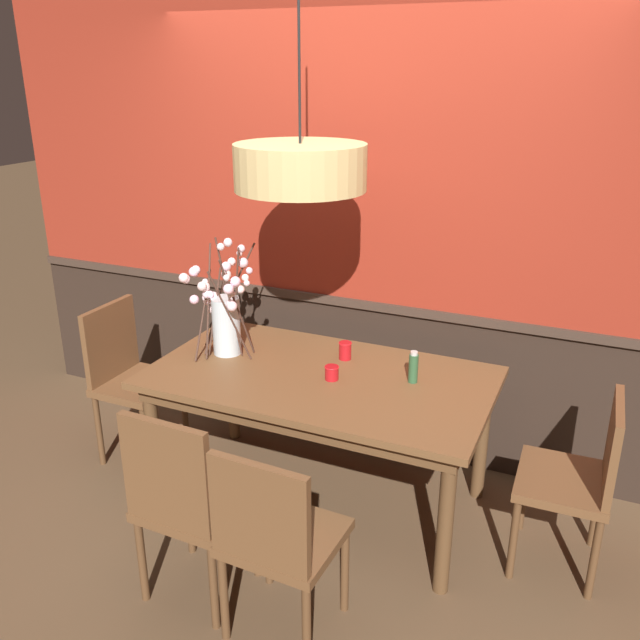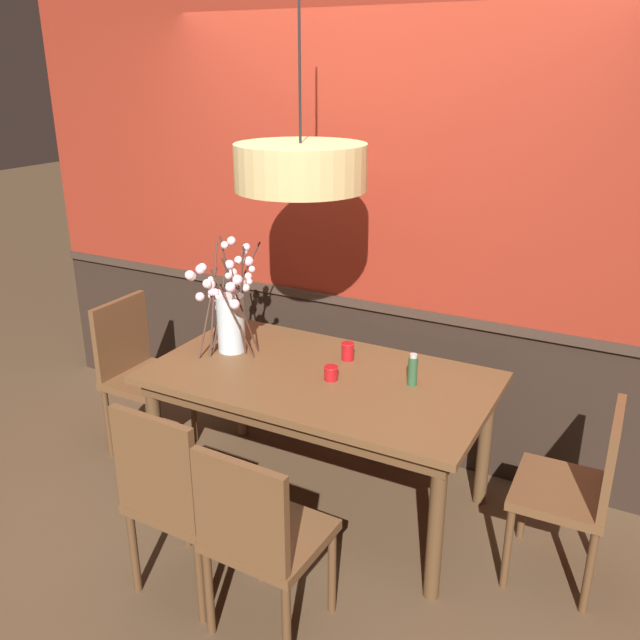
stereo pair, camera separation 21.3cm
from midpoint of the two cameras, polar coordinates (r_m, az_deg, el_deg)
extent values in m
plane|color=brown|center=(3.81, 1.66, -14.93)|extent=(24.00, 24.00, 0.00)
cube|color=#2D2119|center=(4.16, 6.19, -4.64)|extent=(4.84, 0.12, 0.89)
cube|color=#3E2E24|center=(3.97, 6.39, 1.40)|extent=(4.84, 0.14, 0.05)
cube|color=maroon|center=(3.78, 7.02, 14.73)|extent=(4.84, 0.12, 1.88)
cube|color=brown|center=(3.43, 1.79, -4.92)|extent=(1.72, 0.97, 0.04)
cube|color=brown|center=(3.46, 1.77, -5.79)|extent=(1.61, 0.86, 0.08)
cylinder|color=brown|center=(3.70, -12.00, -9.99)|extent=(0.07, 0.07, 0.72)
cylinder|color=brown|center=(3.09, 11.77, -16.92)|extent=(0.07, 0.07, 0.72)
cylinder|color=brown|center=(4.25, -5.27, -5.33)|extent=(0.07, 0.07, 0.72)
cylinder|color=brown|center=(3.73, 15.34, -10.06)|extent=(0.07, 0.07, 0.72)
cube|color=brown|center=(3.32, 21.41, -13.30)|extent=(0.41, 0.45, 0.04)
cube|color=brown|center=(3.20, 25.18, -10.46)|extent=(0.05, 0.42, 0.41)
cylinder|color=brown|center=(3.30, 17.41, -17.90)|extent=(0.04, 0.04, 0.42)
cylinder|color=brown|center=(3.61, 18.50, -14.31)|extent=(0.04, 0.04, 0.42)
cylinder|color=brown|center=(3.29, 23.57, -18.93)|extent=(0.04, 0.04, 0.42)
cylinder|color=brown|center=(3.60, 24.03, -15.23)|extent=(0.04, 0.04, 0.42)
cube|color=brown|center=(3.09, -9.00, -14.73)|extent=(0.44, 0.42, 0.04)
cube|color=brown|center=(2.83, -11.64, -12.24)|extent=(0.41, 0.05, 0.47)
cylinder|color=brown|center=(3.43, -9.47, -15.50)|extent=(0.04, 0.04, 0.42)
cylinder|color=brown|center=(3.25, -4.08, -17.58)|extent=(0.04, 0.04, 0.42)
cylinder|color=brown|center=(3.23, -13.50, -18.49)|extent=(0.04, 0.04, 0.42)
cylinder|color=brown|center=(3.03, -7.94, -21.02)|extent=(0.04, 0.04, 0.42)
cube|color=brown|center=(2.86, -1.98, -17.74)|extent=(0.45, 0.43, 0.04)
cube|color=brown|center=(2.59, -4.33, -15.87)|extent=(0.41, 0.05, 0.43)
cylinder|color=brown|center=(3.20, -3.15, -18.19)|extent=(0.04, 0.04, 0.42)
cylinder|color=brown|center=(3.06, 3.15, -20.41)|extent=(0.04, 0.04, 0.42)
cylinder|color=brown|center=(2.99, -7.17, -21.83)|extent=(0.04, 0.04, 0.42)
cylinder|color=brown|center=(2.83, -0.47, -24.56)|extent=(0.04, 0.04, 0.42)
cube|color=brown|center=(4.13, -12.89, -4.90)|extent=(0.40, 0.44, 0.04)
cube|color=brown|center=(4.15, -15.02, -1.30)|extent=(0.04, 0.42, 0.44)
cylinder|color=brown|center=(4.27, -9.24, -7.41)|extent=(0.04, 0.04, 0.45)
cylinder|color=brown|center=(4.02, -12.53, -9.60)|extent=(0.04, 0.04, 0.45)
cylinder|color=brown|center=(4.47, -12.70, -6.36)|extent=(0.04, 0.04, 0.45)
cylinder|color=brown|center=(4.22, -16.05, -8.36)|extent=(0.04, 0.04, 0.45)
cube|color=brown|center=(4.36, 3.38, -3.22)|extent=(0.48, 0.44, 0.04)
cube|color=brown|center=(4.42, 4.61, 0.60)|extent=(0.43, 0.06, 0.46)
cylinder|color=brown|center=(4.24, 4.52, -7.55)|extent=(0.04, 0.04, 0.43)
cylinder|color=brown|center=(4.41, -0.06, -6.31)|extent=(0.04, 0.04, 0.43)
cylinder|color=brown|center=(4.53, 6.61, -5.69)|extent=(0.04, 0.04, 0.43)
cylinder|color=brown|center=(4.68, 2.24, -4.60)|extent=(0.04, 0.04, 0.43)
cube|color=brown|center=(4.15, 9.67, -4.83)|extent=(0.46, 0.41, 0.04)
cube|color=brown|center=(4.21, 10.67, -1.06)|extent=(0.43, 0.04, 0.42)
cylinder|color=brown|center=(4.06, 11.29, -9.31)|extent=(0.04, 0.04, 0.43)
cylinder|color=brown|center=(4.17, 6.11, -8.14)|extent=(0.04, 0.04, 0.43)
cylinder|color=brown|center=(4.35, 12.69, -7.27)|extent=(0.04, 0.04, 0.43)
cylinder|color=brown|center=(4.45, 7.83, -6.24)|extent=(0.04, 0.04, 0.43)
cylinder|color=silver|center=(3.67, -5.87, -0.31)|extent=(0.15, 0.15, 0.31)
cylinder|color=silver|center=(3.71, -5.81, -2.03)|extent=(0.13, 0.13, 0.07)
cylinder|color=#472D23|center=(3.65, -7.32, 1.78)|extent=(0.08, 0.22, 0.58)
sphere|color=#F7DBD6|center=(3.64, -7.59, 2.96)|extent=(0.05, 0.05, 0.05)
sphere|color=#FACCE1|center=(3.64, -7.18, 2.31)|extent=(0.04, 0.04, 0.04)
sphere|color=#F7D0CF|center=(3.61, -7.82, 3.03)|extent=(0.05, 0.05, 0.05)
sphere|color=white|center=(3.65, -7.56, 3.40)|extent=(0.03, 0.03, 0.03)
cylinder|color=#472D23|center=(3.56, -5.64, 2.00)|extent=(0.11, 0.05, 0.65)
sphere|color=#F5CFCF|center=(3.46, -6.30, 6.28)|extent=(0.04, 0.04, 0.04)
sphere|color=white|center=(3.42, -5.71, 6.64)|extent=(0.04, 0.04, 0.04)
sphere|color=#F5CDE0|center=(3.45, -5.88, 4.64)|extent=(0.05, 0.05, 0.05)
cylinder|color=#472D23|center=(3.66, -5.04, 1.95)|extent=(0.10, 0.05, 0.58)
sphere|color=#F5CAD7|center=(3.63, -4.38, 4.94)|extent=(0.06, 0.06, 0.06)
sphere|color=white|center=(3.67, -4.63, 2.71)|extent=(0.05, 0.05, 0.05)
sphere|color=silver|center=(3.59, -4.53, 6.13)|extent=(0.04, 0.04, 0.04)
sphere|color=#FAD3D5|center=(3.60, -4.68, 5.73)|extent=(0.03, 0.03, 0.03)
sphere|color=#F9D2D3|center=(3.67, -4.98, 3.20)|extent=(0.05, 0.05, 0.05)
cylinder|color=#472D23|center=(3.71, -5.54, 2.23)|extent=(0.28, 0.14, 0.58)
sphere|color=white|center=(3.74, -5.28, 5.04)|extent=(0.05, 0.05, 0.05)
sphere|color=silver|center=(3.72, -5.50, 2.35)|extent=(0.03, 0.03, 0.03)
sphere|color=#FFD5CF|center=(3.72, -5.76, 3.96)|extent=(0.06, 0.06, 0.06)
cylinder|color=#472D23|center=(3.54, -4.99, 1.14)|extent=(0.08, 0.20, 0.56)
sphere|color=silver|center=(3.43, -4.20, 3.22)|extent=(0.03, 0.03, 0.03)
sphere|color=white|center=(3.53, -5.47, 1.13)|extent=(0.04, 0.04, 0.04)
sphere|color=white|center=(3.45, -4.30, 3.69)|extent=(0.04, 0.04, 0.04)
sphere|color=#FFCCE2|center=(3.43, -3.94, 4.29)|extent=(0.04, 0.04, 0.04)
cylinder|color=#472D23|center=(3.72, -6.66, 0.99)|extent=(0.03, 0.24, 0.43)
sphere|color=white|center=(3.71, -8.27, 4.37)|extent=(0.05, 0.05, 0.05)
sphere|color=#FFCFD2|center=(3.72, -7.38, 1.77)|extent=(0.04, 0.04, 0.04)
sphere|color=#F6CAD4|center=(3.75, -6.60, 1.39)|extent=(0.05, 0.05, 0.05)
sphere|color=#FFCCE5|center=(3.71, -8.43, 4.23)|extent=(0.06, 0.06, 0.06)
sphere|color=white|center=(3.70, -7.53, 2.04)|extent=(0.04, 0.04, 0.04)
sphere|color=#FCD8CF|center=(3.73, -7.20, 2.20)|extent=(0.05, 0.05, 0.05)
cylinder|color=#472D23|center=(3.67, -7.75, 0.68)|extent=(0.06, 0.27, 0.44)
sphere|color=#FFC5DB|center=(3.69, -8.46, 1.93)|extent=(0.05, 0.05, 0.05)
sphere|color=#FAD4DA|center=(3.67, -9.15, 3.63)|extent=(0.05, 0.05, 0.05)
sphere|color=#FFD0D2|center=(3.66, -9.29, 3.73)|extent=(0.05, 0.05, 0.05)
cylinder|color=#472D23|center=(3.66, -6.81, 0.89)|extent=(0.03, 0.15, 0.46)
sphere|color=#FACFCF|center=(3.70, -7.07, 1.08)|extent=(0.04, 0.04, 0.04)
sphere|color=#F7CFE0|center=(3.67, -6.74, 1.17)|extent=(0.04, 0.04, 0.04)
sphere|color=#F6D4D8|center=(3.67, -6.88, 2.15)|extent=(0.05, 0.05, 0.05)
sphere|color=silver|center=(3.65, -7.45, 2.33)|extent=(0.05, 0.05, 0.05)
cylinder|color=#472D23|center=(3.52, -5.64, 0.46)|extent=(0.17, 0.13, 0.50)
sphere|color=white|center=(3.46, -5.47, 1.31)|extent=(0.05, 0.05, 0.05)
sphere|color=#FFC9E3|center=(3.38, -5.18, 3.37)|extent=(0.05, 0.05, 0.05)
sphere|color=silver|center=(3.51, -5.61, 1.45)|extent=(0.05, 0.05, 0.05)
sphere|color=white|center=(3.43, -5.50, 2.37)|extent=(0.04, 0.04, 0.04)
sphere|color=white|center=(3.34, -5.94, 3.70)|extent=(0.03, 0.03, 0.03)
sphere|color=#FECFE4|center=(3.37, -5.78, 2.75)|extent=(0.05, 0.05, 0.05)
cylinder|color=red|center=(3.58, 4.06, -2.67)|extent=(0.07, 0.07, 0.10)
torus|color=red|center=(3.56, 4.07, -2.03)|extent=(0.07, 0.07, 0.01)
cylinder|color=silver|center=(3.58, 4.05, -2.89)|extent=(0.05, 0.05, 0.05)
cylinder|color=red|center=(3.36, 2.75, -4.52)|extent=(0.07, 0.07, 0.07)
torus|color=red|center=(3.34, 2.76, -4.03)|extent=(0.07, 0.07, 0.01)
cylinder|color=silver|center=(3.36, 2.75, -4.69)|extent=(0.05, 0.05, 0.04)
cylinder|color=#2D5633|center=(3.33, 9.65, -4.30)|extent=(0.05, 0.05, 0.15)
cylinder|color=beige|center=(3.30, 9.73, -3.02)|extent=(0.04, 0.04, 0.02)
cylinder|color=tan|center=(3.14, 0.34, 12.77)|extent=(0.61, 0.61, 0.21)
sphere|color=#F9EAB7|center=(3.15, 0.34, 12.21)|extent=(0.14, 0.14, 0.14)
cylinder|color=black|center=(3.12, 0.37, 22.78)|extent=(0.01, 0.01, 0.88)
camera|label=1|loc=(0.11, -88.15, 0.70)|focal=37.95mm
camera|label=2|loc=(0.11, 91.85, -0.70)|focal=37.95mm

